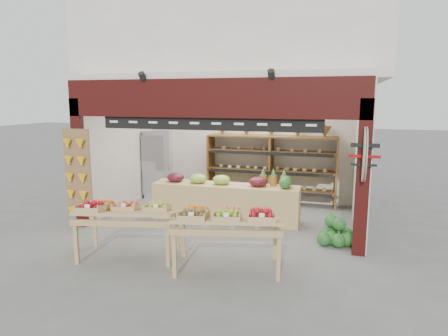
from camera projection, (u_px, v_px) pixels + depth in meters
ground at (223, 223)px, 8.61m from camera, size 60.00×60.00×0.00m
shop_structure at (242, 44)px, 9.47m from camera, size 6.36×5.12×5.40m
banana_board at (77, 175)px, 8.08m from camera, size 0.60×0.15×1.80m
gift_sign at (364, 154)px, 6.46m from camera, size 0.04×0.93×0.92m
back_shelving at (271, 156)px, 10.03m from camera, size 3.26×0.54×1.99m
refrigerator at (159, 163)px, 10.87m from camera, size 0.86×0.86×1.80m
cardboard_stack at (176, 199)px, 9.71m from camera, size 0.96×0.70×0.64m
mid_counter at (225, 201)px, 8.73m from camera, size 3.22×0.71×1.02m
display_table_left at (123, 210)px, 6.73m from camera, size 1.77×1.23×1.03m
display_table_right at (228, 217)px, 6.17m from camera, size 1.81×1.26×1.05m
watermelon_pile at (336, 234)px, 7.35m from camera, size 0.70×0.65×0.49m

